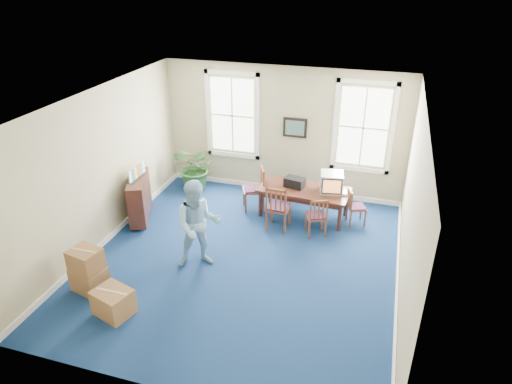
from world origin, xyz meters
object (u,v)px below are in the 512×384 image
(man, at_px, (198,225))
(potted_plant, at_px, (196,168))
(chair_near_left, at_px, (278,207))
(cardboard_boxes, at_px, (102,267))
(conference_table, at_px, (303,202))
(credenza, at_px, (140,200))
(crt_tv, at_px, (332,182))

(man, bearing_deg, potted_plant, 88.67)
(chair_near_left, height_order, man, man)
(potted_plant, height_order, cardboard_boxes, potted_plant)
(conference_table, relative_size, credenza, 1.66)
(potted_plant, bearing_deg, crt_tv, -8.18)
(crt_tv, distance_m, potted_plant, 3.57)
(man, bearing_deg, chair_near_left, 31.70)
(credenza, bearing_deg, potted_plant, 48.05)
(potted_plant, relative_size, cardboard_boxes, 0.79)
(credenza, bearing_deg, crt_tv, -5.49)
(crt_tv, bearing_deg, man, -140.25)
(crt_tv, bearing_deg, potted_plant, 162.18)
(chair_near_left, xyz_separation_m, cardboard_boxes, (-2.52, -2.93, -0.09))
(cardboard_boxes, bearing_deg, potted_plant, 89.64)
(credenza, distance_m, potted_plant, 1.87)
(potted_plant, bearing_deg, man, -65.57)
(chair_near_left, relative_size, potted_plant, 0.88)
(crt_tv, relative_size, chair_near_left, 0.50)
(conference_table, xyz_separation_m, credenza, (-3.54, -1.21, 0.14))
(conference_table, bearing_deg, credenza, -157.11)
(cardboard_boxes, bearing_deg, chair_near_left, 49.34)
(conference_table, relative_size, potted_plant, 1.69)
(potted_plant, xyz_separation_m, cardboard_boxes, (-0.03, -4.19, -0.17))
(conference_table, xyz_separation_m, chair_near_left, (-0.42, -0.70, 0.18))
(chair_near_left, bearing_deg, potted_plant, -25.39)
(man, distance_m, cardboard_boxes, 1.88)
(conference_table, relative_size, man, 1.14)
(cardboard_boxes, bearing_deg, credenza, 103.94)
(conference_table, bearing_deg, crt_tv, 8.43)
(chair_near_left, distance_m, potted_plant, 2.79)
(crt_tv, relative_size, cardboard_boxes, 0.35)
(chair_near_left, xyz_separation_m, credenza, (-3.12, -0.51, -0.05))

